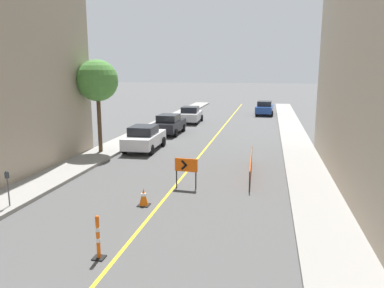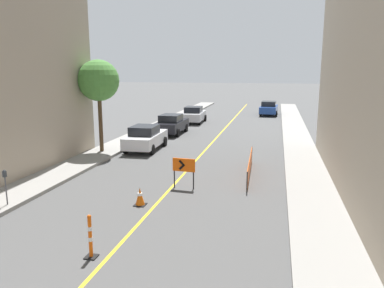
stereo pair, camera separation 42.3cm
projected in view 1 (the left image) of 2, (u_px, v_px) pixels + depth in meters
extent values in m
cube|color=gold|center=(210.00, 143.00, 26.39)|extent=(0.12, 61.80, 0.01)
cube|color=gray|center=(130.00, 139.00, 27.55)|extent=(2.06, 61.80, 0.16)
cube|color=gray|center=(297.00, 146.00, 25.20)|extent=(2.06, 61.80, 0.16)
cube|color=black|center=(144.00, 205.00, 14.32)|extent=(0.44, 0.44, 0.03)
cone|color=orange|center=(144.00, 197.00, 14.25)|extent=(0.35, 0.35, 0.66)
cylinder|color=white|center=(144.00, 195.00, 14.23)|extent=(0.18, 0.18, 0.11)
cube|color=black|center=(99.00, 258.00, 10.31)|extent=(0.33, 0.33, 0.04)
cylinder|color=#EF560C|center=(98.00, 238.00, 10.19)|extent=(0.10, 0.10, 1.13)
cylinder|color=white|center=(98.00, 240.00, 10.20)|extent=(0.11, 0.11, 0.11)
cylinder|color=white|center=(98.00, 229.00, 10.14)|extent=(0.11, 0.11, 0.11)
sphere|color=#EF560C|center=(97.00, 217.00, 10.08)|extent=(0.11, 0.11, 0.11)
cube|color=#EF560C|center=(186.00, 165.00, 16.19)|extent=(1.01, 0.14, 0.58)
cube|color=black|center=(184.00, 163.00, 16.15)|extent=(0.29, 0.04, 0.29)
cube|color=black|center=(184.00, 167.00, 16.18)|extent=(0.29, 0.04, 0.29)
cylinder|color=black|center=(177.00, 179.00, 16.41)|extent=(0.06, 0.06, 0.76)
cylinder|color=black|center=(196.00, 180.00, 16.24)|extent=(0.06, 0.06, 0.76)
cube|color=#EF560C|center=(251.00, 166.00, 18.32)|extent=(0.19, 5.28, 0.91)
cylinder|color=#262626|center=(249.00, 182.00, 15.77)|extent=(0.05, 0.05, 0.91)
cylinder|color=#262626|center=(252.00, 154.00, 20.88)|extent=(0.05, 0.05, 0.91)
cube|color=silver|center=(145.00, 139.00, 24.11)|extent=(1.93, 4.35, 0.72)
cube|color=black|center=(143.00, 130.00, 23.78)|extent=(1.59, 1.98, 0.55)
cylinder|color=black|center=(139.00, 141.00, 25.63)|extent=(0.24, 0.65, 0.64)
cylinder|color=black|center=(163.00, 142.00, 25.29)|extent=(0.24, 0.65, 0.64)
cylinder|color=black|center=(125.00, 149.00, 23.07)|extent=(0.24, 0.65, 0.64)
cylinder|color=black|center=(151.00, 150.00, 22.73)|extent=(0.24, 0.65, 0.64)
cube|color=black|center=(169.00, 126.00, 30.08)|extent=(1.87, 4.33, 0.72)
cube|color=black|center=(168.00, 118.00, 29.75)|extent=(1.56, 1.96, 0.55)
cylinder|color=black|center=(164.00, 127.00, 31.60)|extent=(0.23, 0.64, 0.64)
cylinder|color=black|center=(183.00, 128.00, 31.27)|extent=(0.23, 0.64, 0.64)
cylinder|color=black|center=(154.00, 132.00, 29.04)|extent=(0.23, 0.64, 0.64)
cylinder|color=black|center=(176.00, 133.00, 28.71)|extent=(0.23, 0.64, 0.64)
cube|color=#B7B7BC|center=(191.00, 116.00, 36.43)|extent=(2.01, 4.38, 0.72)
cube|color=black|center=(190.00, 109.00, 36.10)|extent=(1.62, 2.01, 0.55)
cylinder|color=black|center=(185.00, 118.00, 37.95)|extent=(0.25, 0.65, 0.64)
cylinder|color=black|center=(202.00, 118.00, 37.61)|extent=(0.25, 0.65, 0.64)
cylinder|color=black|center=(179.00, 121.00, 35.39)|extent=(0.25, 0.65, 0.64)
cylinder|color=black|center=(197.00, 121.00, 35.05)|extent=(0.25, 0.65, 0.64)
cube|color=navy|center=(264.00, 109.00, 42.67)|extent=(2.02, 4.39, 0.72)
cube|color=black|center=(265.00, 104.00, 42.34)|extent=(1.63, 2.01, 0.55)
cylinder|color=black|center=(257.00, 111.00, 44.19)|extent=(0.25, 0.65, 0.64)
cylinder|color=black|center=(272.00, 111.00, 43.86)|extent=(0.25, 0.65, 0.64)
cylinder|color=black|center=(256.00, 113.00, 41.63)|extent=(0.25, 0.65, 0.64)
cylinder|color=black|center=(272.00, 114.00, 41.30)|extent=(0.25, 0.65, 0.64)
cylinder|color=#4C4C51|center=(8.00, 192.00, 13.73)|extent=(0.05, 0.05, 1.07)
cube|color=#33383D|center=(7.00, 175.00, 13.61)|extent=(0.12, 0.10, 0.22)
sphere|color=#33383D|center=(6.00, 172.00, 13.58)|extent=(0.11, 0.11, 0.11)
cylinder|color=#4C3823|center=(100.00, 124.00, 22.70)|extent=(0.24, 0.24, 3.39)
sphere|color=#478438|center=(97.00, 80.00, 22.19)|extent=(2.46, 2.46, 2.46)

